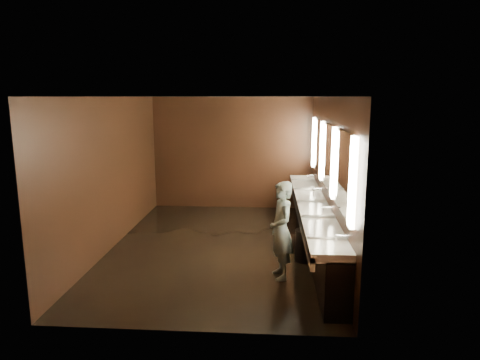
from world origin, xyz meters
The scene contains 10 objects.
floor centered at (0.00, 0.00, 0.00)m, with size 6.00×6.00×0.00m, color black.
ceiling centered at (0.00, 0.00, 2.80)m, with size 4.00×6.00×0.02m, color #2D2D2B.
wall_back centered at (0.00, 3.00, 1.40)m, with size 4.00×0.02×2.80m, color black.
wall_front centered at (0.00, -3.00, 1.40)m, with size 4.00×0.02×2.80m, color black.
wall_left centered at (-2.00, 0.00, 1.40)m, with size 0.02×6.00×2.80m, color black.
wall_right centered at (2.00, 0.00, 1.40)m, with size 0.02×6.00×2.80m, color black.
sink_counter centered at (1.79, 0.00, 0.50)m, with size 0.55×5.40×1.01m.
mirror_band centered at (1.98, 0.00, 1.75)m, with size 0.06×5.03×1.15m.
person centered at (1.13, -1.31, 0.77)m, with size 0.56×0.37×1.54m, color #8EBAD4.
trash_bin centered at (1.58, -0.60, 0.28)m, with size 0.36×0.36×0.55m, color black.
Camera 1 is at (0.93, -7.69, 2.79)m, focal length 32.00 mm.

